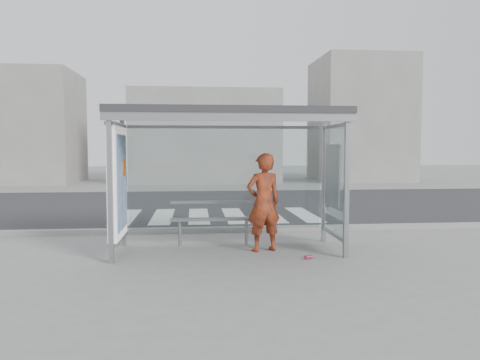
% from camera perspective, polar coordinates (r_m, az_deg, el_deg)
% --- Properties ---
extents(ground, '(80.00, 80.00, 0.00)m').
position_cam_1_polar(ground, '(8.76, -1.43, -8.67)').
color(ground, slate).
rests_on(ground, ground).
extents(road, '(30.00, 10.00, 0.01)m').
position_cam_1_polar(road, '(15.66, -3.31, -3.04)').
color(road, '#252527').
rests_on(road, ground).
extents(curb, '(30.00, 0.18, 0.12)m').
position_cam_1_polar(curb, '(10.66, -2.20, -6.06)').
color(curb, gray).
rests_on(curb, ground).
extents(crosswalk, '(5.55, 3.00, 0.00)m').
position_cam_1_polar(crosswalk, '(13.18, -2.87, -4.38)').
color(crosswalk, silver).
rests_on(crosswalk, ground).
extents(bus_shelter, '(4.25, 1.65, 2.62)m').
position_cam_1_polar(bus_shelter, '(8.59, -3.96, 4.40)').
color(bus_shelter, gray).
rests_on(bus_shelter, ground).
extents(building_left, '(6.00, 5.00, 6.00)m').
position_cam_1_polar(building_left, '(28.16, -25.22, 5.81)').
color(building_left, gray).
rests_on(building_left, ground).
extents(building_center, '(8.00, 5.00, 5.00)m').
position_cam_1_polar(building_center, '(26.54, -4.31, 5.24)').
color(building_center, gray).
rests_on(building_center, ground).
extents(building_right, '(5.00, 5.00, 7.00)m').
position_cam_1_polar(building_right, '(28.26, 14.39, 7.07)').
color(building_right, gray).
rests_on(building_right, ground).
extents(person, '(0.75, 0.59, 1.82)m').
position_cam_1_polar(person, '(8.64, 2.88, -2.75)').
color(person, red).
rests_on(person, ground).
extents(bench, '(1.69, 0.21, 0.87)m').
position_cam_1_polar(bench, '(9.23, -3.27, -4.75)').
color(bench, slate).
rests_on(bench, ground).
extents(soda_can, '(0.15, 0.12, 0.07)m').
position_cam_1_polar(soda_can, '(8.24, 8.33, -9.28)').
color(soda_can, '#D83F63').
rests_on(soda_can, ground).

